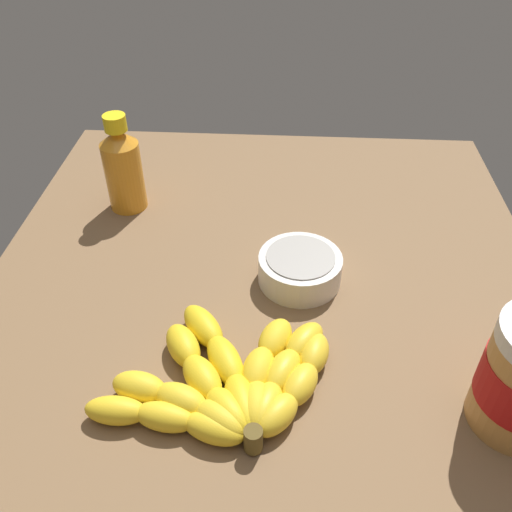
% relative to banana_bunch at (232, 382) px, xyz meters
% --- Properties ---
extents(ground_plane, '(0.95, 0.79, 0.05)m').
position_rel_banana_bunch_xyz_m(ground_plane, '(-0.16, 0.03, -0.04)').
color(ground_plane, brown).
extents(banana_bunch, '(0.21, 0.27, 0.04)m').
position_rel_banana_bunch_xyz_m(banana_bunch, '(0.00, 0.00, 0.00)').
color(banana_bunch, yellow).
rests_on(banana_bunch, ground_plane).
extents(honey_bottle, '(0.06, 0.06, 0.16)m').
position_rel_banana_bunch_xyz_m(honey_bottle, '(-0.36, -0.21, 0.06)').
color(honey_bottle, orange).
rests_on(honey_bottle, ground_plane).
extents(small_bowl, '(0.12, 0.12, 0.04)m').
position_rel_banana_bunch_xyz_m(small_bowl, '(-0.19, 0.08, 0.01)').
color(small_bowl, silver).
rests_on(small_bowl, ground_plane).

